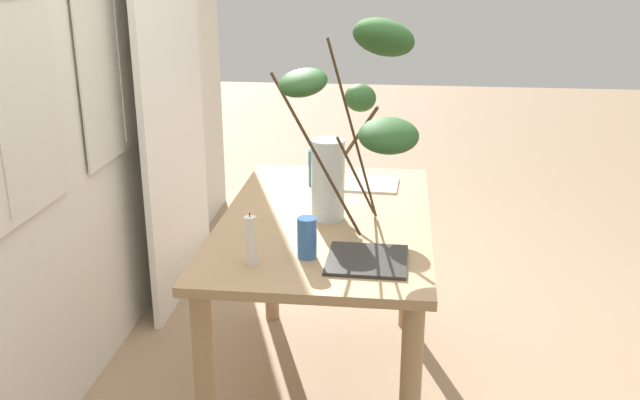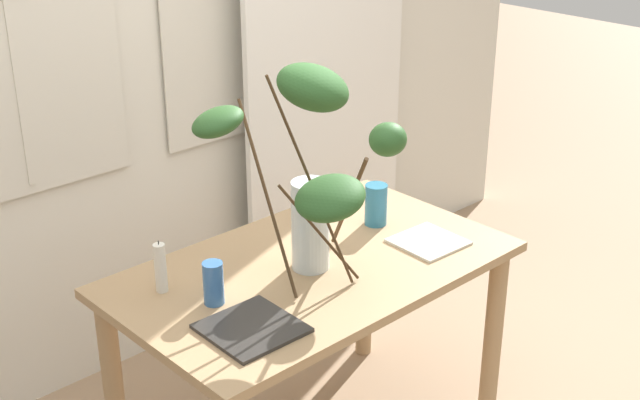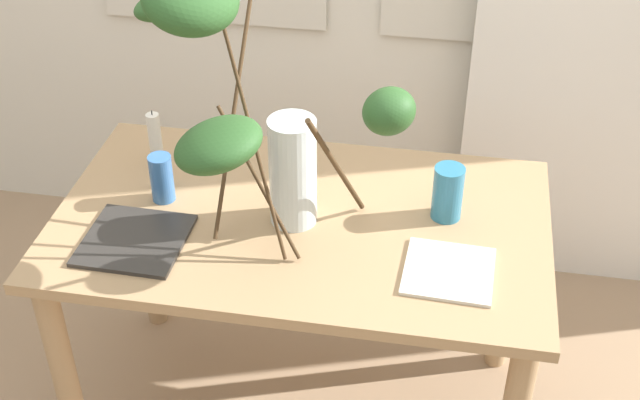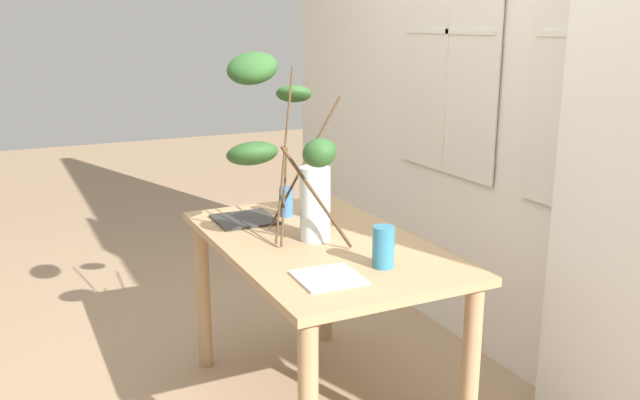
# 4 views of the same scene
# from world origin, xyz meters

# --- Properties ---
(back_wall_with_windows) EXTENTS (4.41, 0.14, 2.69)m
(back_wall_with_windows) POSITION_xyz_m (-0.00, 0.99, 1.35)
(back_wall_with_windows) COLOR silver
(back_wall_with_windows) RESTS_ON ground
(dining_table) EXTENTS (1.26, 0.75, 0.74)m
(dining_table) POSITION_xyz_m (0.00, 0.00, 0.62)
(dining_table) COLOR tan
(dining_table) RESTS_ON ground
(vase_with_branches) EXTENTS (0.71, 0.52, 0.74)m
(vase_with_branches) POSITION_xyz_m (-0.09, -0.11, 1.11)
(vase_with_branches) COLOR silver
(vase_with_branches) RESTS_ON dining_table
(drinking_glass_blue_left) EXTENTS (0.06, 0.06, 0.13)m
(drinking_glass_blue_left) POSITION_xyz_m (-0.37, 0.02, 0.80)
(drinking_glass_blue_left) COLOR #386BAD
(drinking_glass_blue_left) RESTS_ON dining_table
(drinking_glass_blue_right) EXTENTS (0.08, 0.08, 0.15)m
(drinking_glass_blue_right) POSITION_xyz_m (0.36, 0.07, 0.81)
(drinking_glass_blue_right) COLOR teal
(drinking_glass_blue_right) RESTS_ON dining_table
(plate_square_left) EXTENTS (0.25, 0.25, 0.01)m
(plate_square_left) POSITION_xyz_m (-0.38, -0.17, 0.74)
(plate_square_left) COLOR #2D2B28
(plate_square_left) RESTS_ON dining_table
(plate_square_right) EXTENTS (0.22, 0.22, 0.01)m
(plate_square_right) POSITION_xyz_m (0.38, -0.15, 0.74)
(plate_square_right) COLOR silver
(plate_square_right) RESTS_ON dining_table
(pillar_candle) EXTENTS (0.04, 0.04, 0.17)m
(pillar_candle) POSITION_xyz_m (-0.44, 0.18, 0.81)
(pillar_candle) COLOR silver
(pillar_candle) RESTS_ON dining_table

